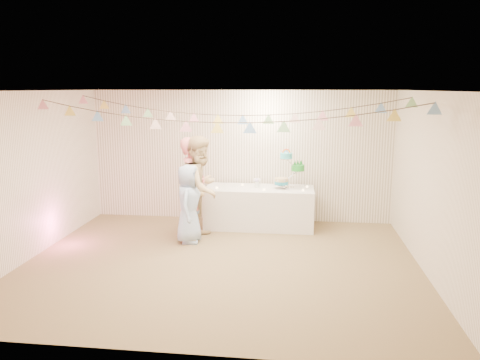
# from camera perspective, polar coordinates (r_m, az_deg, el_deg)

# --- Properties ---
(floor) EXTENTS (6.00, 6.00, 0.00)m
(floor) POSITION_cam_1_polar(r_m,az_deg,el_deg) (7.28, -2.36, -10.11)
(floor) COLOR brown
(floor) RESTS_ON ground
(ceiling) EXTENTS (6.00, 6.00, 0.00)m
(ceiling) POSITION_cam_1_polar(r_m,az_deg,el_deg) (6.78, -2.53, 10.82)
(ceiling) COLOR white
(ceiling) RESTS_ON ground
(back_wall) EXTENTS (6.00, 6.00, 0.00)m
(back_wall) POSITION_cam_1_polar(r_m,az_deg,el_deg) (9.36, 0.03, 2.94)
(back_wall) COLOR white
(back_wall) RESTS_ON ground
(front_wall) EXTENTS (6.00, 6.00, 0.00)m
(front_wall) POSITION_cam_1_polar(r_m,az_deg,el_deg) (4.54, -7.57, -6.12)
(front_wall) COLOR white
(front_wall) RESTS_ON ground
(left_wall) EXTENTS (5.00, 5.00, 0.00)m
(left_wall) POSITION_cam_1_polar(r_m,az_deg,el_deg) (7.97, -24.26, 0.49)
(left_wall) COLOR white
(left_wall) RESTS_ON ground
(right_wall) EXTENTS (5.00, 5.00, 0.00)m
(right_wall) POSITION_cam_1_polar(r_m,az_deg,el_deg) (7.08, 22.26, -0.58)
(right_wall) COLOR white
(right_wall) RESTS_ON ground
(table) EXTENTS (2.06, 0.82, 0.77)m
(table) POSITION_cam_1_polar(r_m,az_deg,el_deg) (8.99, 2.38, -3.35)
(table) COLOR white
(table) RESTS_ON floor
(cake_stand) EXTENTS (0.62, 0.37, 0.70)m
(cake_stand) POSITION_cam_1_polar(r_m,az_deg,el_deg) (8.87, 5.98, 1.10)
(cake_stand) COLOR silver
(cake_stand) RESTS_ON table
(cake_bottom) EXTENTS (0.31, 0.31, 0.15)m
(cake_bottom) POSITION_cam_1_polar(r_m,az_deg,el_deg) (8.86, 4.97, -0.62)
(cake_bottom) COLOR teal
(cake_bottom) RESTS_ON cake_stand
(cake_middle) EXTENTS (0.27, 0.27, 0.22)m
(cake_middle) POSITION_cam_1_polar(r_m,az_deg,el_deg) (8.95, 7.15, 1.22)
(cake_middle) COLOR #1F912A
(cake_middle) RESTS_ON cake_stand
(cake_top_tier) EXTENTS (0.25, 0.25, 0.19)m
(cake_top_tier) POSITION_cam_1_polar(r_m,az_deg,el_deg) (8.79, 5.63, 2.85)
(cake_top_tier) COLOR #3FC0C8
(cake_top_tier) RESTS_ON cake_stand
(platter) EXTENTS (0.33, 0.33, 0.02)m
(platter) POSITION_cam_1_polar(r_m,az_deg,el_deg) (8.91, -0.98, -1.01)
(platter) COLOR white
(platter) RESTS_ON table
(posy) EXTENTS (0.16, 0.16, 0.18)m
(posy) POSITION_cam_1_polar(r_m,az_deg,el_deg) (8.94, 2.07, -0.45)
(posy) COLOR white
(posy) RESTS_ON table
(person_adult_a) EXTENTS (0.44, 0.66, 1.79)m
(person_adult_a) POSITION_cam_1_polar(r_m,az_deg,el_deg) (8.43, -5.75, -0.84)
(person_adult_a) COLOR #E7797C
(person_adult_a) RESTS_ON floor
(person_adult_b) EXTENTS (0.90, 1.04, 1.83)m
(person_adult_b) POSITION_cam_1_polar(r_m,az_deg,el_deg) (8.26, -4.77, -0.92)
(person_adult_b) COLOR #D4B482
(person_adult_b) RESTS_ON floor
(person_child) EXTENTS (0.44, 0.67, 1.37)m
(person_child) POSITION_cam_1_polar(r_m,az_deg,el_deg) (8.10, -6.29, -2.89)
(person_child) COLOR #A1BBE4
(person_child) RESTS_ON floor
(bunting_back) EXTENTS (5.60, 1.10, 0.40)m
(bunting_back) POSITION_cam_1_polar(r_m,az_deg,el_deg) (7.88, -1.20, 9.06)
(bunting_back) COLOR pink
(bunting_back) RESTS_ON ceiling
(bunting_front) EXTENTS (5.60, 0.90, 0.36)m
(bunting_front) POSITION_cam_1_polar(r_m,az_deg,el_deg) (6.59, -2.80, 8.37)
(bunting_front) COLOR #72A5E5
(bunting_front) RESTS_ON ceiling
(tealight_0) EXTENTS (0.04, 0.04, 0.03)m
(tealight_0) POSITION_cam_1_polar(r_m,az_deg,el_deg) (8.85, -2.85, -0.93)
(tealight_0) COLOR #FFD88C
(tealight_0) RESTS_ON table
(tealight_1) EXTENTS (0.04, 0.04, 0.03)m
(tealight_1) POSITION_cam_1_polar(r_m,az_deg,el_deg) (9.11, 0.29, -0.57)
(tealight_1) COLOR #FFD88C
(tealight_1) RESTS_ON table
(tealight_2) EXTENTS (0.04, 0.04, 0.03)m
(tealight_2) POSITION_cam_1_polar(r_m,az_deg,el_deg) (8.68, 2.94, -1.17)
(tealight_2) COLOR #FFD88C
(tealight_2) RESTS_ON table
(tealight_3) EXTENTS (0.04, 0.04, 0.03)m
(tealight_3) POSITION_cam_1_polar(r_m,az_deg,el_deg) (9.10, 4.70, -0.62)
(tealight_3) COLOR #FFD88C
(tealight_3) RESTS_ON table
(tealight_4) EXTENTS (0.04, 0.04, 0.03)m
(tealight_4) POSITION_cam_1_polar(r_m,az_deg,el_deg) (8.70, 7.69, -1.23)
(tealight_4) COLOR #FFD88C
(tealight_4) RESTS_ON table
(tealight_5) EXTENTS (0.04, 0.04, 0.03)m
(tealight_5) POSITION_cam_1_polar(r_m,az_deg,el_deg) (9.03, 8.18, -0.79)
(tealight_5) COLOR #FFD88C
(tealight_5) RESTS_ON table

